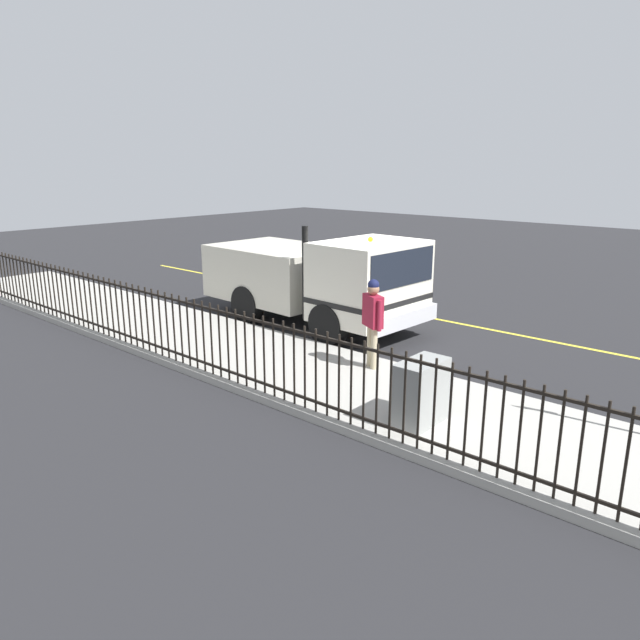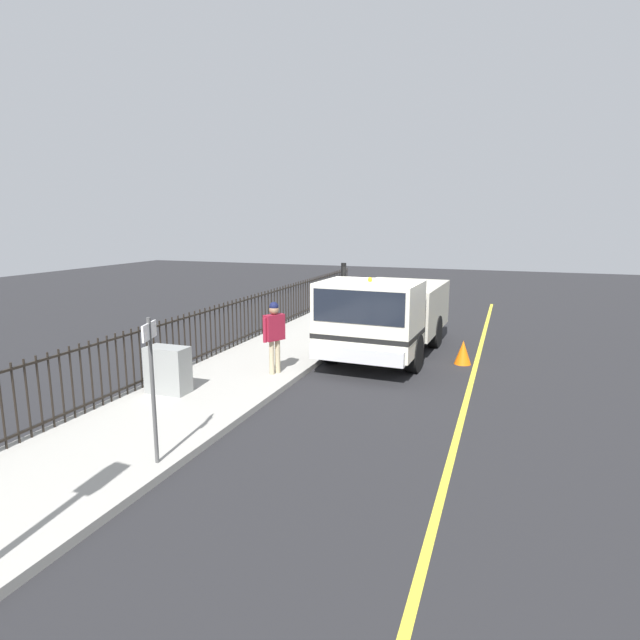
# 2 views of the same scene
# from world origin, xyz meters

# --- Properties ---
(ground_plane) EXTENTS (58.41, 58.41, 0.00)m
(ground_plane) POSITION_xyz_m (0.00, 0.00, 0.00)
(ground_plane) COLOR #232326
(ground_plane) RESTS_ON ground
(sidewalk_slab) EXTENTS (3.00, 26.55, 0.14)m
(sidewalk_slab) POSITION_xyz_m (3.02, 0.00, 0.07)
(sidewalk_slab) COLOR #A3A099
(sidewalk_slab) RESTS_ON ground
(lane_marking) EXTENTS (0.12, 23.90, 0.01)m
(lane_marking) POSITION_xyz_m (-2.33, 0.00, 0.00)
(lane_marking) COLOR yellow
(lane_marking) RESTS_ON ground
(work_truck) EXTENTS (2.68, 6.00, 2.61)m
(work_truck) POSITION_xyz_m (0.14, -1.25, 1.27)
(work_truck) COLOR silver
(work_truck) RESTS_ON ground
(worker_standing) EXTENTS (0.42, 0.58, 1.73)m
(worker_standing) POSITION_xyz_m (2.11, 1.77, 1.20)
(worker_standing) COLOR maroon
(worker_standing) RESTS_ON sidewalk_slab
(iron_fence) EXTENTS (0.04, 22.60, 1.37)m
(iron_fence) POSITION_xyz_m (4.37, -0.00, 0.83)
(iron_fence) COLOR black
(iron_fence) RESTS_ON sidewalk_slab
(utility_cabinet) EXTENTS (0.89, 0.49, 0.99)m
(utility_cabinet) POSITION_xyz_m (3.64, 3.81, 0.63)
(utility_cabinet) COLOR gray
(utility_cabinet) RESTS_ON sidewalk_slab
(traffic_cone) EXTENTS (0.44, 0.44, 0.63)m
(traffic_cone) POSITION_xyz_m (-1.99, -1.14, 0.32)
(traffic_cone) COLOR orange
(traffic_cone) RESTS_ON ground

